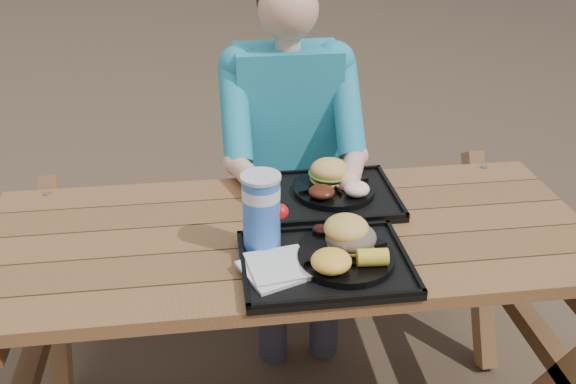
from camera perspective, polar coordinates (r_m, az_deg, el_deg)
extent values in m
cube|color=black|center=(1.73, 3.32, -6.50)|extent=(0.45, 0.35, 0.02)
cube|color=black|center=(2.06, 3.33, -0.50)|extent=(0.45, 0.35, 0.02)
cylinder|color=black|center=(1.73, 5.17, -5.89)|extent=(0.26, 0.26, 0.02)
cylinder|color=black|center=(2.07, 4.12, 0.17)|extent=(0.26, 0.26, 0.02)
cube|color=silver|center=(1.68, -1.14, -6.82)|extent=(0.21, 0.21, 0.02)
cylinder|color=blue|center=(1.74, -2.37, -1.89)|extent=(0.10, 0.10, 0.21)
cylinder|color=#320A05|center=(1.82, 2.97, -3.65)|extent=(0.05, 0.05, 0.03)
cylinder|color=gold|center=(1.82, 4.21, -3.66)|extent=(0.05, 0.05, 0.03)
ellipsoid|color=yellow|center=(1.65, 3.87, -6.15)|extent=(0.11, 0.11, 0.05)
cube|color=black|center=(2.03, -1.64, -0.43)|extent=(0.10, 0.16, 0.01)
ellipsoid|color=#491B0E|center=(1.99, 3.01, 0.02)|extent=(0.08, 0.08, 0.04)
ellipsoid|color=white|center=(2.01, 6.13, 0.27)|extent=(0.08, 0.08, 0.04)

